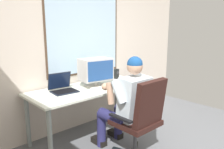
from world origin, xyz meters
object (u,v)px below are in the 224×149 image
person_seated (126,103)px  laptop (62,86)px  crt_monitor (96,70)px  wine_glass (134,76)px  desk (91,93)px  desk_speaker (116,74)px  cd_case (120,84)px  office_chair (142,115)px

person_seated → laptop: person_seated is taller
crt_monitor → wine_glass: crt_monitor is taller
desk → person_seated: person_seated is taller
person_seated → crt_monitor: size_ratio=2.60×
crt_monitor → desk_speaker: bearing=16.8°
laptop → wine_glass: bearing=-15.4°
laptop → cd_case: bearing=-17.8°
office_chair → laptop: 1.14m
person_seated → wine_glass: (0.65, 0.44, 0.18)m
crt_monitor → wine_glass: size_ratio=3.39×
laptop → cd_case: (0.84, -0.27, -0.06)m
crt_monitor → person_seated: bearing=-92.3°
crt_monitor → desk_speaker: (0.57, 0.17, -0.17)m
person_seated → crt_monitor: (0.03, 0.65, 0.33)m
crt_monitor → laptop: bearing=167.8°
crt_monitor → office_chair: bearing=-91.5°
person_seated → cd_case: (0.37, 0.48, 0.09)m
desk → desk_speaker: bearing=14.0°
person_seated → wine_glass: size_ratio=8.82×
person_seated → desk_speaker: 1.03m
person_seated → wine_glass: 0.80m
desk → crt_monitor: 0.35m
desk_speaker → cd_case: size_ratio=1.06×
person_seated → laptop: size_ratio=3.60×
laptop → person_seated: bearing=-58.0°
desk → office_chair: size_ratio=1.76×
laptop → cd_case: size_ratio=2.28×
person_seated → laptop: 0.90m
laptop → wine_glass: 1.16m
wine_glass → desk_speaker: 0.38m
person_seated → cd_case: 0.61m
crt_monitor → laptop: (-0.49, 0.11, -0.18)m
desk_speaker → cd_case: desk_speaker is taller
desk → desk_speaker: desk_speaker is taller
person_seated → crt_monitor: bearing=87.7°
crt_monitor → desk: bearing=176.5°
desk_speaker → wine_glass: bearing=-82.6°
desk_speaker → crt_monitor: bearing=-163.2°
desk_speaker → office_chair: bearing=-118.9°
wine_glass → desk_speaker: (-0.05, 0.37, -0.01)m
desk → wine_glass: wine_glass is taller
office_chair → crt_monitor: bearing=88.5°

